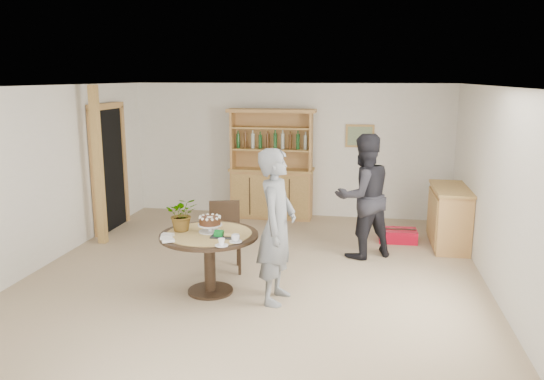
{
  "coord_description": "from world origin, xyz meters",
  "views": [
    {
      "loc": [
        1.39,
        -6.37,
        2.62
      ],
      "look_at": [
        0.13,
        0.82,
        1.05
      ],
      "focal_mm": 35.0,
      "sensor_mm": 36.0,
      "label": 1
    }
  ],
  "objects_px": {
    "dining_chair": "(225,232)",
    "teen_boy": "(277,226)",
    "hutch": "(272,181)",
    "dining_table": "(209,245)",
    "adult_person": "(363,196)",
    "sideboard": "(449,217)",
    "red_suitcase": "(398,235)"
  },
  "relations": [
    {
      "from": "sideboard",
      "to": "teen_boy",
      "type": "bearing_deg",
      "value": -132.54
    },
    {
      "from": "teen_boy",
      "to": "sideboard",
      "type": "bearing_deg",
      "value": -35.95
    },
    {
      "from": "sideboard",
      "to": "teen_boy",
      "type": "relative_size",
      "value": 0.69
    },
    {
      "from": "hutch",
      "to": "teen_boy",
      "type": "height_order",
      "value": "hutch"
    },
    {
      "from": "adult_person",
      "to": "red_suitcase",
      "type": "distance_m",
      "value": 1.29
    },
    {
      "from": "dining_table",
      "to": "red_suitcase",
      "type": "height_order",
      "value": "dining_table"
    },
    {
      "from": "hutch",
      "to": "dining_table",
      "type": "height_order",
      "value": "hutch"
    },
    {
      "from": "teen_boy",
      "to": "red_suitcase",
      "type": "distance_m",
      "value": 3.15
    },
    {
      "from": "dining_table",
      "to": "dining_chair",
      "type": "distance_m",
      "value": 0.83
    },
    {
      "from": "dining_chair",
      "to": "adult_person",
      "type": "distance_m",
      "value": 2.08
    },
    {
      "from": "hutch",
      "to": "dining_chair",
      "type": "distance_m",
      "value": 2.85
    },
    {
      "from": "dining_chair",
      "to": "red_suitcase",
      "type": "bearing_deg",
      "value": 17.92
    },
    {
      "from": "hutch",
      "to": "sideboard",
      "type": "bearing_deg",
      "value": -22.21
    },
    {
      "from": "dining_chair",
      "to": "teen_boy",
      "type": "xyz_separation_m",
      "value": [
        0.87,
        -0.93,
        0.38
      ]
    },
    {
      "from": "dining_chair",
      "to": "teen_boy",
      "type": "relative_size",
      "value": 0.52
    },
    {
      "from": "teen_boy",
      "to": "adult_person",
      "type": "relative_size",
      "value": 1.0
    },
    {
      "from": "teen_boy",
      "to": "red_suitcase",
      "type": "bearing_deg",
      "value": -24.11
    },
    {
      "from": "adult_person",
      "to": "dining_table",
      "type": "bearing_deg",
      "value": 10.76
    },
    {
      "from": "dining_table",
      "to": "adult_person",
      "type": "relative_size",
      "value": 0.66
    },
    {
      "from": "hutch",
      "to": "red_suitcase",
      "type": "distance_m",
      "value": 2.62
    },
    {
      "from": "dining_table",
      "to": "adult_person",
      "type": "xyz_separation_m",
      "value": [
        1.83,
        1.69,
        0.31
      ]
    },
    {
      "from": "hutch",
      "to": "sideboard",
      "type": "distance_m",
      "value": 3.29
    },
    {
      "from": "hutch",
      "to": "sideboard",
      "type": "height_order",
      "value": "hutch"
    },
    {
      "from": "sideboard",
      "to": "teen_boy",
      "type": "distance_m",
      "value": 3.46
    },
    {
      "from": "dining_chair",
      "to": "adult_person",
      "type": "bearing_deg",
      "value": 8.03
    },
    {
      "from": "red_suitcase",
      "to": "adult_person",
      "type": "bearing_deg",
      "value": -126.18
    },
    {
      "from": "sideboard",
      "to": "dining_chair",
      "type": "xyz_separation_m",
      "value": [
        -3.19,
        -1.6,
        0.06
      ]
    },
    {
      "from": "sideboard",
      "to": "dining_chair",
      "type": "distance_m",
      "value": 3.57
    },
    {
      "from": "teen_boy",
      "to": "hutch",
      "type": "bearing_deg",
      "value": 17.39
    },
    {
      "from": "dining_table",
      "to": "red_suitcase",
      "type": "relative_size",
      "value": 1.97
    },
    {
      "from": "sideboard",
      "to": "adult_person",
      "type": "bearing_deg",
      "value": -151.06
    },
    {
      "from": "sideboard",
      "to": "dining_chair",
      "type": "height_order",
      "value": "dining_chair"
    }
  ]
}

